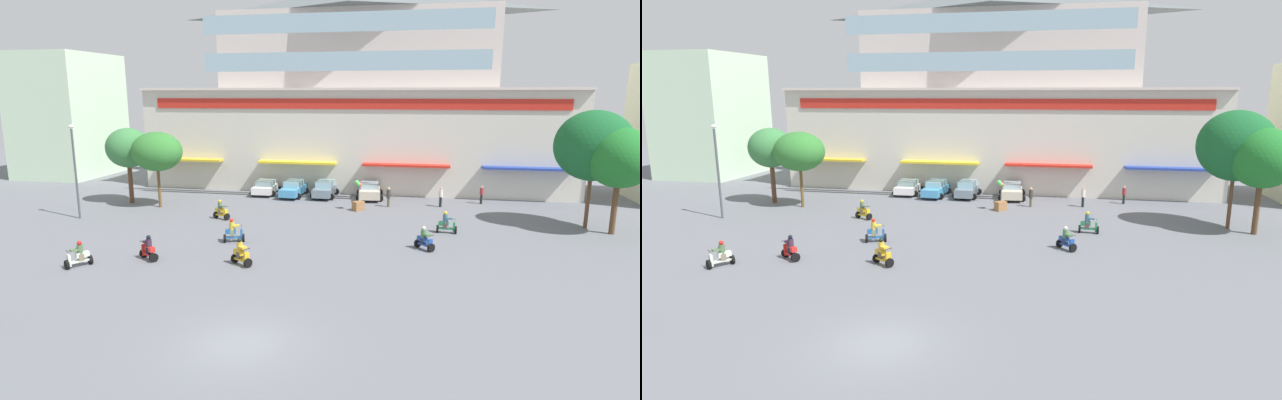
% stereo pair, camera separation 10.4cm
% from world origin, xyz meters
% --- Properties ---
extents(ground_plane, '(128.00, 128.00, 0.00)m').
position_xyz_m(ground_plane, '(0.00, 13.00, 0.00)').
color(ground_plane, slate).
extents(colonial_building, '(41.38, 18.74, 20.05)m').
position_xyz_m(colonial_building, '(0.00, 36.85, 8.70)').
color(colonial_building, beige).
rests_on(colonial_building, ground).
extents(flank_building_left, '(8.50, 10.71, 13.77)m').
position_xyz_m(flank_building_left, '(-33.46, 35.89, 6.89)').
color(flank_building_left, silver).
rests_on(flank_building_left, ground).
extents(plaza_tree_0, '(3.80, 3.44, 6.50)m').
position_xyz_m(plaza_tree_0, '(-18.07, 22.58, 4.78)').
color(plaza_tree_0, brown).
rests_on(plaza_tree_0, ground).
extents(plaza_tree_1, '(5.18, 4.61, 8.30)m').
position_xyz_m(plaza_tree_1, '(18.23, 21.00, 5.85)').
color(plaza_tree_1, brown).
rests_on(plaza_tree_1, ground).
extents(plaza_tree_2, '(4.25, 3.67, 6.31)m').
position_xyz_m(plaza_tree_2, '(-14.80, 21.48, 4.67)').
color(plaza_tree_2, brown).
rests_on(plaza_tree_2, ground).
extents(plaza_tree_3, '(4.25, 4.48, 7.23)m').
position_xyz_m(plaza_tree_3, '(19.51, 19.66, 5.20)').
color(plaza_tree_3, brown).
rests_on(plaza_tree_3, ground).
extents(parked_car_0, '(2.54, 3.87, 1.36)m').
position_xyz_m(parked_car_0, '(-7.68, 28.47, 0.70)').
color(parked_car_0, white).
rests_on(parked_car_0, ground).
extents(parked_car_1, '(2.34, 4.44, 1.49)m').
position_xyz_m(parked_car_1, '(-4.85, 28.00, 0.75)').
color(parked_car_1, '#4697CE').
rests_on(parked_car_1, ground).
extents(parked_car_2, '(2.26, 4.20, 1.53)m').
position_xyz_m(parked_car_2, '(-1.95, 28.25, 0.77)').
color(parked_car_2, slate).
rests_on(parked_car_2, ground).
extents(parked_car_3, '(2.69, 4.58, 1.48)m').
position_xyz_m(parked_car_3, '(2.15, 28.42, 0.76)').
color(parked_car_3, beige).
rests_on(parked_car_3, ground).
extents(scooter_rider_0, '(1.39, 1.16, 1.55)m').
position_xyz_m(scooter_rider_0, '(-3.07, 8.70, 0.64)').
color(scooter_rider_0, black).
rests_on(scooter_rider_0, ground).
extents(scooter_rider_1, '(1.42, 1.21, 1.49)m').
position_xyz_m(scooter_rider_1, '(-8.60, 8.56, 0.62)').
color(scooter_rider_1, black).
rests_on(scooter_rider_1, ground).
extents(scooter_rider_2, '(1.27, 1.29, 1.46)m').
position_xyz_m(scooter_rider_2, '(6.96, 13.60, 0.59)').
color(scooter_rider_2, black).
rests_on(scooter_rider_2, ground).
extents(scooter_rider_3, '(1.39, 0.60, 1.53)m').
position_xyz_m(scooter_rider_3, '(8.45, 17.73, 0.62)').
color(scooter_rider_3, black).
rests_on(scooter_rider_3, ground).
extents(scooter_rider_4, '(1.22, 1.44, 1.46)m').
position_xyz_m(scooter_rider_4, '(-11.76, 6.72, 0.60)').
color(scooter_rider_4, black).
rests_on(scooter_rider_4, ground).
extents(scooter_rider_6, '(1.43, 0.93, 1.56)m').
position_xyz_m(scooter_rider_6, '(-5.07, 12.87, 0.65)').
color(scooter_rider_6, black).
rests_on(scooter_rider_6, ground).
extents(scooter_rider_7, '(1.40, 0.99, 1.50)m').
position_xyz_m(scooter_rider_7, '(-8.17, 18.50, 0.62)').
color(scooter_rider_7, black).
rests_on(scooter_rider_7, ground).
extents(pedestrian_0, '(0.42, 0.42, 1.56)m').
position_xyz_m(pedestrian_0, '(11.86, 27.98, 0.89)').
color(pedestrian_0, black).
rests_on(pedestrian_0, ground).
extents(pedestrian_1, '(0.48, 0.48, 1.66)m').
position_xyz_m(pedestrian_1, '(8.35, 26.04, 0.94)').
color(pedestrian_1, black).
rests_on(pedestrian_1, ground).
extents(pedestrian_2, '(0.48, 0.48, 1.67)m').
position_xyz_m(pedestrian_2, '(4.05, 25.23, 0.95)').
color(pedestrian_2, brown).
rests_on(pedestrian_2, ground).
extents(streetlamp_near, '(0.40, 0.40, 7.13)m').
position_xyz_m(streetlamp_near, '(-18.91, 16.66, 4.14)').
color(streetlamp_near, '#474C51').
rests_on(streetlamp_near, ground).
extents(balloon_vendor_cart, '(1.05, 1.07, 2.51)m').
position_xyz_m(balloon_vendor_cart, '(1.70, 23.42, 0.87)').
color(balloon_vendor_cart, '#98693F').
rests_on(balloon_vendor_cart, ground).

